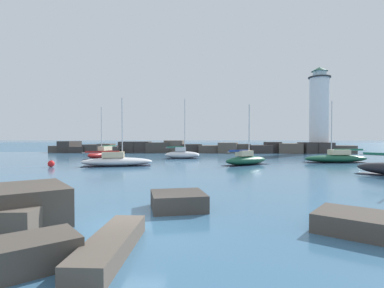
# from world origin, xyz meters

# --- Properties ---
(ground_plane) EXTENTS (600.00, 600.00, 0.00)m
(ground_plane) POSITION_xyz_m (0.00, 0.00, 0.00)
(ground_plane) COLOR #3D6B8E
(open_sea_beyond) EXTENTS (400.00, 116.00, 0.01)m
(open_sea_beyond) POSITION_xyz_m (0.00, 112.66, 0.00)
(open_sea_beyond) COLOR #2D5B7F
(open_sea_beyond) RESTS_ON ground
(breakwater_jetty) EXTENTS (64.81, 6.80, 2.58)m
(breakwater_jetty) POSITION_xyz_m (2.07, 52.56, 0.99)
(breakwater_jetty) COLOR #4C443D
(breakwater_jetty) RESTS_ON ground
(lighthouse) EXTENTS (5.34, 5.34, 18.11)m
(lighthouse) POSITION_xyz_m (27.24, 53.85, 8.09)
(lighthouse) COLOR gray
(lighthouse) RESTS_ON ground
(foreground_rocks) EXTENTS (16.61, 9.65, 1.41)m
(foreground_rocks) POSITION_xyz_m (-1.77, -0.31, 0.52)
(foreground_rocks) COLOR brown
(foreground_rocks) RESTS_ON ground
(sailboat_moored_0) EXTENTS (5.57, 2.60, 9.19)m
(sailboat_moored_0) POSITION_xyz_m (-0.59, 35.11, 0.67)
(sailboat_moored_0) COLOR white
(sailboat_moored_0) RESTS_ON ground
(sailboat_moored_1) EXTENTS (6.29, 5.70, 7.18)m
(sailboat_moored_1) POSITION_xyz_m (7.75, 24.79, 0.62)
(sailboat_moored_1) COLOR #195138
(sailboat_moored_1) RESTS_ON ground
(sailboat_moored_3) EXTENTS (8.30, 4.01, 7.75)m
(sailboat_moored_3) POSITION_xyz_m (-7.17, 22.82, 0.58)
(sailboat_moored_3) COLOR white
(sailboat_moored_3) RESTS_ON ground
(sailboat_moored_5) EXTENTS (3.70, 8.58, 7.94)m
(sailboat_moored_5) POSITION_xyz_m (-12.87, 35.42, 0.68)
(sailboat_moored_5) COLOR maroon
(sailboat_moored_5) RESTS_ON ground
(sailboat_moored_6) EXTENTS (8.53, 3.21, 7.94)m
(sailboat_moored_6) POSITION_xyz_m (19.90, 28.60, 0.60)
(sailboat_moored_6) COLOR #195138
(sailboat_moored_6) RESTS_ON ground
(mooring_buoy_orange_near) EXTENTS (0.73, 0.73, 0.93)m
(mooring_buoy_orange_near) POSITION_xyz_m (-14.00, 21.38, 0.36)
(mooring_buoy_orange_near) COLOR red
(mooring_buoy_orange_near) RESTS_ON ground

